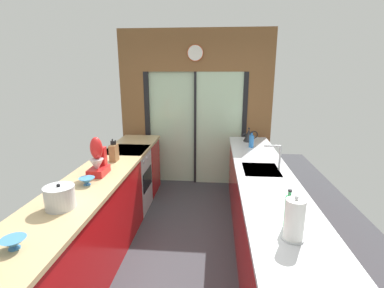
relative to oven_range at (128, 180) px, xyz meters
name	(u,v)px	position (x,y,z in m)	size (l,w,h in m)	color
ground_plane	(185,235)	(0.91, -0.65, -0.47)	(5.04, 7.60, 0.02)	#38383D
back_wall_unit	(195,100)	(0.91, 1.15, 1.07)	(2.64, 0.12, 2.70)	brown
left_counter_run	(97,217)	(0.00, -1.12, 0.01)	(0.62, 3.80, 0.92)	#AD0C0F
right_counter_run	(264,216)	(1.82, -0.95, 0.01)	(0.62, 3.80, 0.92)	#AD0C0F
sink_faucet	(277,154)	(1.97, -0.70, 0.66)	(0.19, 0.02, 0.29)	#B7BABC
oven_range	(128,180)	(0.00, 0.00, 0.00)	(0.60, 0.60, 0.92)	#B7BABC
mixing_bowl_mid	(14,243)	(0.02, -2.35, 0.50)	(0.15, 0.15, 0.07)	teal
mixing_bowl_far	(87,181)	(0.02, -1.31, 0.50)	(0.15, 0.15, 0.07)	teal
knife_block	(114,153)	(0.02, -0.53, 0.57)	(0.08, 0.14, 0.28)	brown
stand_mixer	(98,160)	(0.02, -1.02, 0.63)	(0.17, 0.27, 0.42)	red
stock_pot	(60,197)	(0.02, -1.80, 0.56)	(0.24, 0.24, 0.21)	#B7BABC
kettle	(249,135)	(1.80, 0.64, 0.56)	(0.26, 0.17, 0.22)	black
soap_bottle_near	(288,211)	(1.80, -1.93, 0.59)	(0.05, 0.05, 0.29)	#339E56
soap_bottle_far	(251,141)	(1.80, 0.28, 0.56)	(0.07, 0.07, 0.23)	#286BB7
paper_towel_roll	(294,220)	(1.80, -2.09, 0.61)	(0.15, 0.15, 0.31)	#B7BABC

